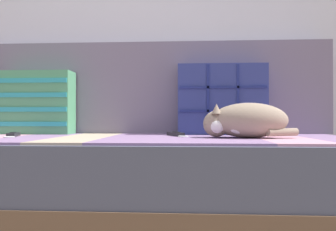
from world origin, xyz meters
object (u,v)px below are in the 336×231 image
(throw_pillow_quilted, at_px, (222,100))
(game_remote_far, at_px, (176,134))
(game_remote_near, at_px, (13,135))
(sleeping_cat, at_px, (244,121))
(throw_pillow_striped, at_px, (36,103))
(couch, at_px, (133,178))

(throw_pillow_quilted, relative_size, game_remote_far, 2.35)
(throw_pillow_quilted, relative_size, game_remote_near, 2.41)
(game_remote_near, bearing_deg, sleeping_cat, -2.44)
(throw_pillow_quilted, height_order, sleeping_cat, throw_pillow_quilted)
(throw_pillow_striped, height_order, sleeping_cat, throw_pillow_striped)
(throw_pillow_quilted, bearing_deg, game_remote_near, -165.49)
(throw_pillow_striped, xyz_separation_m, game_remote_far, (0.79, -0.17, -0.17))
(sleeping_cat, bearing_deg, game_remote_near, 177.56)
(throw_pillow_striped, distance_m, game_remote_near, 0.31)
(couch, height_order, game_remote_near, game_remote_near)
(throw_pillow_striped, height_order, game_remote_near, throw_pillow_striped)
(throw_pillow_quilted, bearing_deg, throw_pillow_striped, -179.97)
(couch, bearing_deg, throw_pillow_striped, 158.36)
(throw_pillow_quilted, xyz_separation_m, sleeping_cat, (0.06, -0.31, -0.11))
(couch, distance_m, game_remote_far, 0.30)
(throw_pillow_quilted, bearing_deg, sleeping_cat, -78.24)
(throw_pillow_striped, distance_m, game_remote_far, 0.83)
(game_remote_far, bearing_deg, throw_pillow_striped, 167.96)
(couch, distance_m, throw_pillow_quilted, 0.63)
(throw_pillow_quilted, bearing_deg, couch, -152.14)
(sleeping_cat, xyz_separation_m, game_remote_far, (-0.31, 0.14, -0.07))
(throw_pillow_quilted, distance_m, game_remote_far, 0.35)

